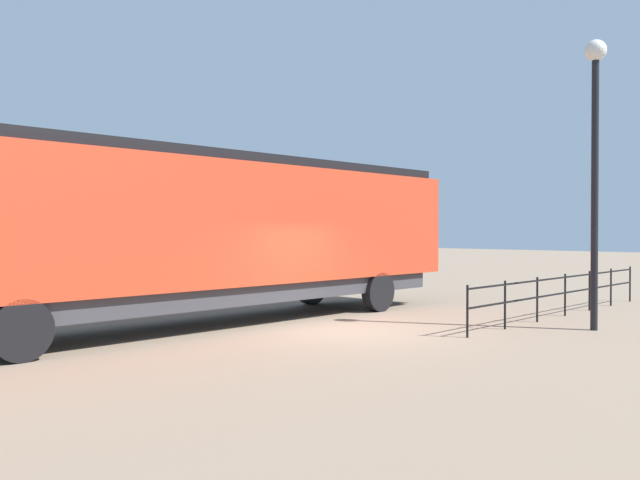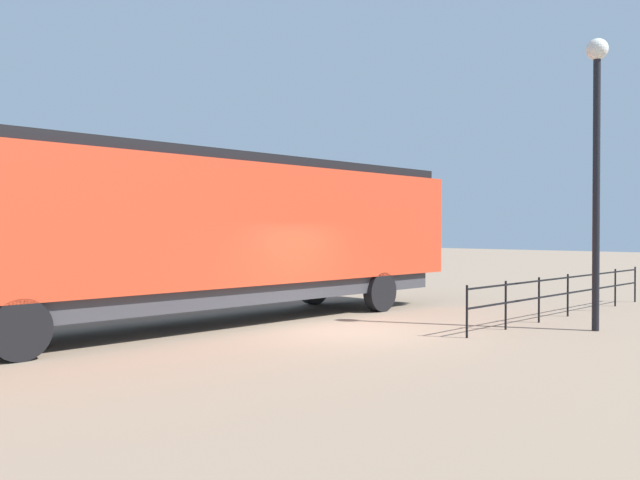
% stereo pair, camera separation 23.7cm
% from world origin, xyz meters
% --- Properties ---
extents(ground_plane, '(120.00, 120.00, 0.00)m').
position_xyz_m(ground_plane, '(0.00, 0.00, 0.00)').
color(ground_plane, '#84705B').
extents(locomotive, '(2.93, 15.42, 4.08)m').
position_xyz_m(locomotive, '(-3.14, -1.14, 2.29)').
color(locomotive, red).
rests_on(locomotive, ground_plane).
extents(lamp_post, '(0.48, 0.48, 6.58)m').
position_xyz_m(lamp_post, '(3.92, 3.94, 4.45)').
color(lamp_post, black).
rests_on(lamp_post, ground_plane).
extents(platform_fence, '(0.05, 9.86, 1.12)m').
position_xyz_m(platform_fence, '(2.38, 5.95, 0.72)').
color(platform_fence, black).
rests_on(platform_fence, ground_plane).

